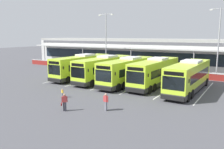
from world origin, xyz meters
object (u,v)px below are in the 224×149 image
at_px(coach_bus_rightmost, 189,77).
at_px(pedestrian_child, 62,93).
at_px(coach_bus_centre, 127,72).
at_px(coach_bus_left_centre, 104,69).
at_px(coach_bus_right_centre, 155,73).
at_px(lamp_post_centre, 219,39).
at_px(lamp_post_west, 106,38).
at_px(pedestrian_in_dark_coat, 106,101).
at_px(coach_bus_leftmost, 82,67).
at_px(pedestrian_with_handbag, 64,102).

height_order(coach_bus_rightmost, pedestrian_child, coach_bus_rightmost).
height_order(coach_bus_centre, coach_bus_rightmost, same).
height_order(coach_bus_left_centre, coach_bus_rightmost, same).
relative_size(coach_bus_right_centre, coach_bus_rightmost, 1.00).
bearing_deg(pedestrian_child, coach_bus_right_centre, 59.26).
bearing_deg(coach_bus_right_centre, pedestrian_child, -120.74).
bearing_deg(coach_bus_centre, lamp_post_centre, 48.15).
bearing_deg(coach_bus_left_centre, lamp_post_west, 120.89).
bearing_deg(coach_bus_right_centre, pedestrian_in_dark_coat, -90.12).
xyz_separation_m(coach_bus_rightmost, pedestrian_in_dark_coat, (-4.72, -11.50, -0.91)).
height_order(coach_bus_left_centre, lamp_post_west, lamp_post_west).
relative_size(coach_bus_left_centre, lamp_post_west, 1.11).
bearing_deg(coach_bus_left_centre, pedestrian_child, -82.90).
height_order(coach_bus_rightmost, lamp_post_west, lamp_post_west).
bearing_deg(coach_bus_right_centre, coach_bus_leftmost, -178.62).
bearing_deg(coach_bus_rightmost, lamp_post_centre, 81.48).
distance_m(pedestrian_in_dark_coat, lamp_post_west, 27.00).
relative_size(pedestrian_in_dark_coat, pedestrian_child, 1.61).
height_order(coach_bus_centre, pedestrian_with_handbag, coach_bus_centre).
height_order(coach_bus_right_centre, pedestrian_in_dark_coat, coach_bus_right_centre).
xyz_separation_m(coach_bus_leftmost, lamp_post_centre, (18.75, 10.76, 4.50)).
bearing_deg(lamp_post_west, coach_bus_leftmost, -79.85).
bearing_deg(coach_bus_centre, coach_bus_leftmost, 176.03).
height_order(coach_bus_leftmost, coach_bus_rightmost, same).
height_order(coach_bus_left_centre, pedestrian_with_handbag, coach_bus_left_centre).
bearing_deg(coach_bus_leftmost, pedestrian_with_handbag, -57.27).
xyz_separation_m(coach_bus_leftmost, coach_bus_left_centre, (4.42, -0.25, 0.00)).
distance_m(coach_bus_left_centre, pedestrian_in_dark_coat, 14.33).
xyz_separation_m(pedestrian_with_handbag, lamp_post_west, (-10.96, 24.40, 5.43)).
relative_size(coach_bus_leftmost, pedestrian_child, 12.16).
height_order(coach_bus_leftmost, lamp_post_west, lamp_post_west).
bearing_deg(lamp_post_west, pedestrian_in_dark_coat, -57.71).
xyz_separation_m(pedestrian_in_dark_coat, lamp_post_centre, (6.44, 22.95, 5.42)).
height_order(pedestrian_in_dark_coat, lamp_post_centre, lamp_post_centre).
xyz_separation_m(coach_bus_rightmost, pedestrian_with_handbag, (-7.89, -13.53, -0.93)).
bearing_deg(lamp_post_west, pedestrian_child, -70.20).
height_order(pedestrian_child, lamp_post_west, lamp_post_west).
relative_size(coach_bus_right_centre, pedestrian_with_handbag, 7.54).
bearing_deg(pedestrian_in_dark_coat, lamp_post_west, 122.29).
distance_m(coach_bus_rightmost, lamp_post_centre, 12.42).
bearing_deg(pedestrian_in_dark_coat, coach_bus_right_centre, 89.88).
height_order(coach_bus_rightmost, pedestrian_in_dark_coat, coach_bus_rightmost).
distance_m(pedestrian_child, lamp_post_west, 23.04).
xyz_separation_m(coach_bus_leftmost, lamp_post_west, (-1.82, 10.18, 4.50)).
xyz_separation_m(lamp_post_west, lamp_post_centre, (20.57, 0.58, 0.00)).
height_order(coach_bus_leftmost, pedestrian_with_handbag, coach_bus_leftmost).
distance_m(lamp_post_west, lamp_post_centre, 20.58).
height_order(coach_bus_leftmost, coach_bus_left_centre, same).
xyz_separation_m(pedestrian_child, lamp_post_west, (-7.56, 20.99, 5.75)).
height_order(coach_bus_right_centre, pedestrian_with_handbag, coach_bus_right_centre).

